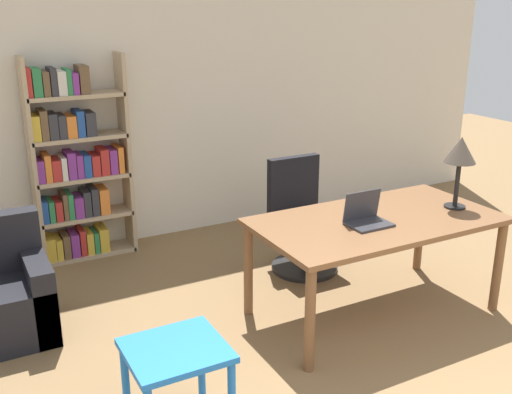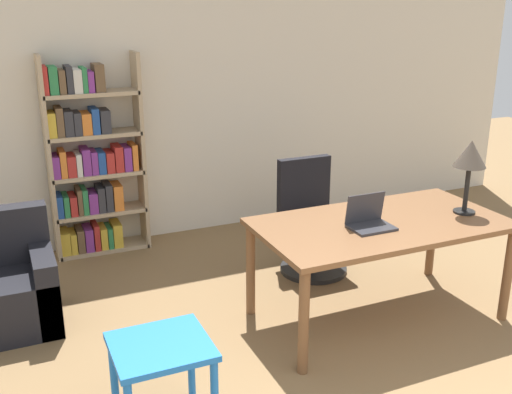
{
  "view_description": "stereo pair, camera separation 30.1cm",
  "coord_description": "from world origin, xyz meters",
  "px_view_note": "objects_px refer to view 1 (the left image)",
  "views": [
    {
      "loc": [
        -2.02,
        -1.05,
        2.31
      ],
      "look_at": [
        -0.18,
        2.4,
        1.02
      ],
      "focal_mm": 42.0,
      "sensor_mm": 36.0,
      "label": 1
    },
    {
      "loc": [
        -1.75,
        -1.18,
        2.31
      ],
      "look_at": [
        -0.18,
        2.4,
        1.02
      ],
      "focal_mm": 42.0,
      "sensor_mm": 36.0,
      "label": 2
    }
  ],
  "objects_px": {
    "table_lamp": "(460,153)",
    "office_chair": "(301,223)",
    "side_table_blue": "(176,364)",
    "laptop": "(366,217)",
    "bookshelf": "(75,168)",
    "desk": "(376,229)"
  },
  "relations": [
    {
      "from": "desk",
      "to": "bookshelf",
      "type": "distance_m",
      "value": 2.76
    },
    {
      "from": "office_chair",
      "to": "bookshelf",
      "type": "xyz_separation_m",
      "value": [
        -1.69,
        1.17,
        0.45
      ]
    },
    {
      "from": "side_table_blue",
      "to": "bookshelf",
      "type": "height_order",
      "value": "bookshelf"
    },
    {
      "from": "bookshelf",
      "to": "side_table_blue",
      "type": "bearing_deg",
      "value": -91.84
    },
    {
      "from": "table_lamp",
      "to": "office_chair",
      "type": "distance_m",
      "value": 1.51
    },
    {
      "from": "table_lamp",
      "to": "office_chair",
      "type": "xyz_separation_m",
      "value": [
        -0.73,
        1.06,
        -0.79
      ]
    },
    {
      "from": "side_table_blue",
      "to": "bookshelf",
      "type": "xyz_separation_m",
      "value": [
        0.09,
        2.74,
        0.42
      ]
    },
    {
      "from": "desk",
      "to": "side_table_blue",
      "type": "xyz_separation_m",
      "value": [
        -1.83,
        -0.6,
        -0.24
      ]
    },
    {
      "from": "desk",
      "to": "bookshelf",
      "type": "bearing_deg",
      "value": 129.06
    },
    {
      "from": "desk",
      "to": "office_chair",
      "type": "xyz_separation_m",
      "value": [
        -0.04,
        0.97,
        -0.27
      ]
    },
    {
      "from": "table_lamp",
      "to": "bookshelf",
      "type": "distance_m",
      "value": 3.32
    },
    {
      "from": "table_lamp",
      "to": "side_table_blue",
      "type": "distance_m",
      "value": 2.68
    },
    {
      "from": "office_chair",
      "to": "bookshelf",
      "type": "bearing_deg",
      "value": 145.39
    },
    {
      "from": "desk",
      "to": "side_table_blue",
      "type": "distance_m",
      "value": 1.94
    },
    {
      "from": "desk",
      "to": "table_lamp",
      "type": "height_order",
      "value": "table_lamp"
    },
    {
      "from": "desk",
      "to": "laptop",
      "type": "xyz_separation_m",
      "value": [
        -0.15,
        -0.06,
        0.14
      ]
    },
    {
      "from": "desk",
      "to": "office_chair",
      "type": "bearing_deg",
      "value": 92.6
    },
    {
      "from": "side_table_blue",
      "to": "bookshelf",
      "type": "relative_size",
      "value": 0.3
    },
    {
      "from": "laptop",
      "to": "side_table_blue",
      "type": "distance_m",
      "value": 1.8
    },
    {
      "from": "laptop",
      "to": "office_chair",
      "type": "distance_m",
      "value": 1.11
    },
    {
      "from": "table_lamp",
      "to": "side_table_blue",
      "type": "xyz_separation_m",
      "value": [
        -2.52,
        -0.51,
        -0.76
      ]
    },
    {
      "from": "laptop",
      "to": "table_lamp",
      "type": "bearing_deg",
      "value": -2.25
    }
  ]
}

